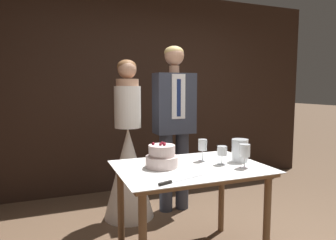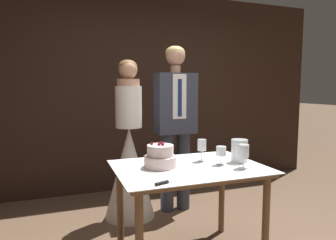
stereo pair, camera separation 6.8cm
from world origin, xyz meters
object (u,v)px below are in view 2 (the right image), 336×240
Objects in this scene: wine_glass_near at (202,146)px; wine_glass_middle at (221,152)px; bride at (129,161)px; groom at (175,118)px; cake_knife at (171,181)px; tiered_cake at (160,157)px; wine_glass_far at (243,152)px; cake_table at (189,178)px; hurricane_candle at (239,151)px.

wine_glass_middle is at bearing -60.26° from wine_glass_near.
bride is at bearing 117.18° from wine_glass_middle.
groom reaches higher than wine_glass_near.
groom reaches higher than cake_knife.
tiered_cake is 1.38× the size of wine_glass_far.
wine_glass_near is at bearing 34.75° from cake_table.
cake_knife is at bearing -90.42° from bride.
cake_knife is 0.80m from hurricane_candle.
groom reaches higher than wine_glass_far.
bride reaches higher than cake_table.
wine_glass_far is at bearing -114.43° from hurricane_candle.
bride is at bearing 71.78° from cake_knife.
wine_glass_near is (0.17, 0.12, 0.23)m from cake_table.
wine_glass_far is at bearing -52.99° from wine_glass_middle.
tiered_cake is 0.96m from bride.
wine_glass_middle is 0.20m from hurricane_candle.
wine_glass_middle is at bearing -62.82° from bride.
tiered_cake is 1.34× the size of hurricane_candle.
bride is (-0.53, 1.03, -0.27)m from wine_glass_middle.
hurricane_candle reaches higher than wine_glass_far.
bride is (-0.72, 1.00, -0.25)m from hurricane_candle.
wine_glass_near is 0.11× the size of bride.
cake_knife is at bearing -134.77° from wine_glass_near.
cake_knife reaches higher than cake_table.
hurricane_candle is at bearing 65.57° from wine_glass_far.
wine_glass_far reaches higher than cake_knife.
wine_glass_middle is (0.26, -0.04, 0.20)m from cake_table.
wine_glass_near is 0.37m from wine_glass_far.
cake_table is 0.63× the size of groom.
cake_table is 0.34m from wine_glass_middle.
groom is at bearing 100.80° from hurricane_candle.
bride is 0.69m from groom.
tiered_cake is at bearing 64.40° from cake_knife.
tiered_cake reaches higher than cake_knife.
bride is at bearing 125.93° from hurricane_candle.
cake_knife is at bearing -151.91° from wine_glass_middle.
hurricane_candle is at bearing -1.48° from cake_table.
cake_table is 6.25× the size of wine_glass_near.
tiered_cake is at bearing 166.11° from cake_table.
cake_table is at bearing 152.80° from wine_glass_far.
wine_glass_middle is 1.19m from bride.
tiered_cake is at bearing -170.92° from wine_glass_near.
cake_knife is 0.68m from wine_glass_far.
bride is 0.91× the size of groom.
tiered_cake reaches higher than wine_glass_near.
cake_table is 0.31m from wine_glass_near.
bride is at bearing 92.67° from tiered_cake.
tiered_cake is 1.36× the size of wine_glass_near.
groom reaches higher than cake_table.
hurricane_candle is at bearing -5.62° from tiered_cake.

